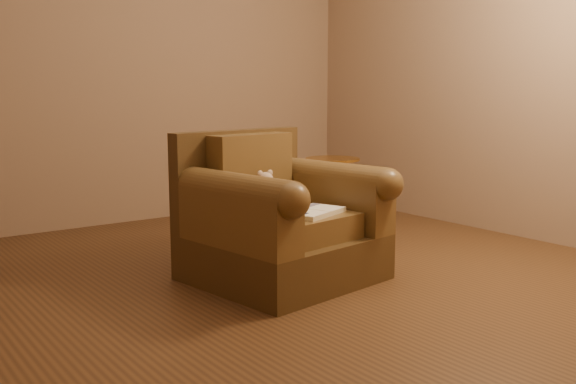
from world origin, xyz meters
TOP-DOWN VIEW (x-y plane):
  - floor at (0.00, 0.00)m, footprint 4.00×4.00m
  - armchair at (-0.06, -0.04)m, footprint 1.05×1.01m
  - teddy_bear at (-0.08, 0.04)m, footprint 0.16×0.18m
  - guidebook at (0.01, -0.28)m, footprint 0.41×0.33m
  - side_table at (0.97, 0.70)m, footprint 0.41×0.41m

SIDE VIEW (x-z plane):
  - floor at x=0.00m, z-range 0.00..0.00m
  - side_table at x=0.97m, z-range 0.02..0.59m
  - armchair at x=-0.06m, z-range -0.09..0.74m
  - guidebook at x=0.01m, z-range 0.40..0.43m
  - teddy_bear at x=-0.08m, z-range 0.37..0.60m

